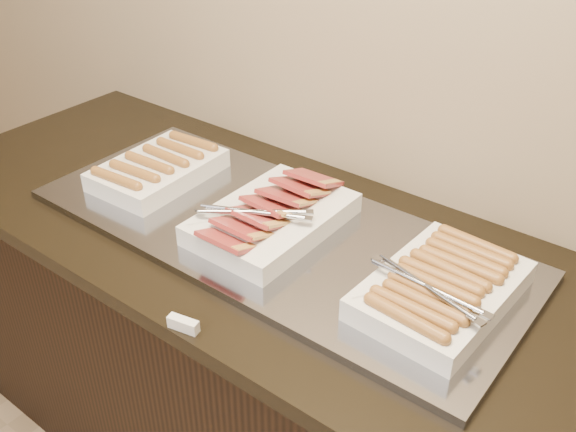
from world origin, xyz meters
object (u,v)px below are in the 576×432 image
object	(u,v)px
counter	(278,371)
dish_left	(158,168)
warming_tray	(273,231)
dish_center	(272,217)
dish_right	(441,288)

from	to	relation	value
counter	dish_left	world-z (taller)	dish_left
warming_tray	dish_center	size ratio (longest dim) A/B	3.02
warming_tray	dish_left	size ratio (longest dim) A/B	3.57
dish_center	dish_right	world-z (taller)	dish_center
counter	dish_center	xyz separation A→B (m)	(-0.01, -0.00, 0.50)
warming_tray	dish_right	world-z (taller)	dish_right
warming_tray	dish_center	world-z (taller)	dish_center
dish_left	dish_center	bearing A→B (deg)	-2.91
dish_center	dish_right	size ratio (longest dim) A/B	1.08
dish_left	dish_right	bearing A→B (deg)	-2.63
dish_left	dish_right	xyz separation A→B (m)	(0.82, -0.00, 0.00)
counter	dish_center	bearing A→B (deg)	-159.17
counter	dish_center	size ratio (longest dim) A/B	5.18
warming_tray	dish_right	bearing A→B (deg)	-0.50
warming_tray	dish_center	bearing A→B (deg)	-102.87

